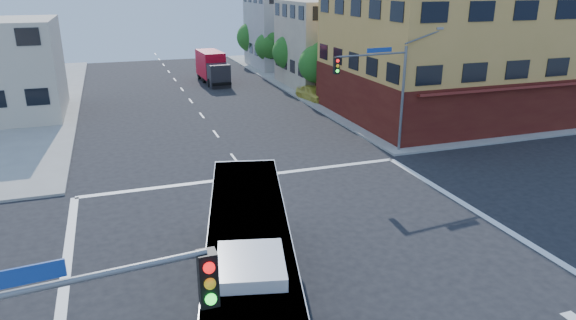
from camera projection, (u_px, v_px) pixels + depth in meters
name	position (u px, v px, depth m)	size (l,w,h in m)	color
ground	(306.00, 253.00, 21.60)	(120.00, 120.00, 0.00)	black
sidewalk_ne	(469.00, 74.00, 63.62)	(50.00, 50.00, 0.15)	gray
corner_building_ne	(453.00, 45.00, 42.33)	(18.10, 15.44, 14.00)	gold
building_east_near	(341.00, 43.00, 55.69)	(12.06, 10.06, 9.00)	#C0B393
building_east_far	(297.00, 28.00, 68.03)	(12.06, 10.06, 10.00)	#A9A9A4
signal_mast_ne	(382.00, 80.00, 32.24)	(7.91, 1.13, 8.07)	slate
street_tree_a	(318.00, 62.00, 49.02)	(3.60, 3.60, 5.53)	#3B2415
street_tree_b	(291.00, 50.00, 56.11)	(3.80, 3.80, 5.79)	#3B2415
street_tree_c	(269.00, 45.00, 63.35)	(3.40, 3.40, 5.29)	#3B2415
street_tree_d	(252.00, 35.00, 70.35)	(4.00, 4.00, 6.03)	#3B2415
transit_bus	(249.00, 262.00, 17.46)	(5.46, 12.68, 3.67)	black
box_truck	(213.00, 68.00, 57.67)	(2.57, 7.71, 3.43)	#232327
parked_car	(313.00, 93.00, 49.28)	(1.72, 4.26, 1.45)	#DED049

